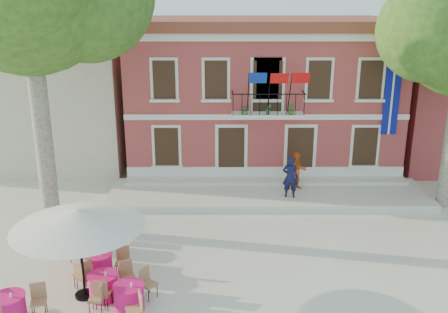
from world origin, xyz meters
The scene contains 12 objects.
ground centered at (0.00, 0.00, 0.00)m, with size 90.00×90.00×0.00m, color beige.
main_building centered at (2.00, 9.99, 3.78)m, with size 13.50×9.59×7.50m.
neighbor_west centered at (-9.50, 11.00, 3.22)m, with size 9.40×9.40×6.40m.
terrace centered at (2.00, 4.40, 0.15)m, with size 14.00×3.40×0.30m, color silver.
patio_umbrella centered at (-4.10, -3.28, 2.52)m, with size 3.77×3.77×2.80m.
pedestrian_navy centered at (2.87, 3.75, 1.20)m, with size 0.66×0.43×1.81m, color #101337.
pedestrian_orange centered at (3.30, 4.68, 1.15)m, with size 0.83×0.64×1.70m, color #DF561A.
cafe_table_0 centered at (-3.51, -3.37, 0.43)m, with size 1.87×1.65×0.95m.
cafe_table_1 centered at (-2.66, -3.95, 0.43)m, with size 1.75×1.85×0.95m.
cafe_table_2 centered at (-5.82, -4.45, 0.43)m, with size 1.81×1.81×0.95m.
cafe_table_3 centered at (-4.77, -0.43, 0.42)m, with size 0.90×1.96×0.95m.
cafe_table_4 centered at (-3.94, -2.13, 0.43)m, with size 1.66×1.87×0.95m.
Camera 1 is at (-0.02, -16.17, 8.44)m, focal length 40.00 mm.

